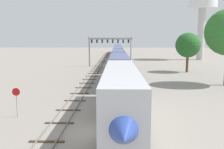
{
  "coord_description": "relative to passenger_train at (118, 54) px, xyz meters",
  "views": [
    {
      "loc": [
        1.62,
        -18.88,
        7.48
      ],
      "look_at": [
        1.0,
        12.0,
        3.0
      ],
      "focal_mm": 39.16,
      "sensor_mm": 36.0,
      "label": 1
    }
  ],
  "objects": [
    {
      "name": "ground_plane",
      "position": [
        -2.0,
        -62.03,
        -2.61
      ],
      "size": [
        400.0,
        400.0,
        0.0
      ],
      "primitive_type": "plane",
      "color": "gray"
    },
    {
      "name": "track_main",
      "position": [
        0.0,
        -2.03,
        -2.55
      ],
      "size": [
        2.6,
        200.0,
        0.16
      ],
      "color": "slate",
      "rests_on": "ground"
    },
    {
      "name": "track_near",
      "position": [
        -5.5,
        -22.03,
        -2.55
      ],
      "size": [
        2.6,
        160.0,
        0.16
      ],
      "color": "slate",
      "rests_on": "ground"
    },
    {
      "name": "passenger_train",
      "position": [
        0.0,
        0.0,
        0.0
      ],
      "size": [
        3.04,
        136.73,
        4.8
      ],
      "color": "silver",
      "rests_on": "ground"
    },
    {
      "name": "signal_gantry",
      "position": [
        -2.25,
        -13.64,
        3.5
      ],
      "size": [
        12.1,
        0.49,
        8.22
      ],
      "color": "#999BA0",
      "rests_on": "ground"
    },
    {
      "name": "water_tower",
      "position": [
        30.17,
        9.39,
        16.3
      ],
      "size": [
        10.09,
        10.09,
        23.86
      ],
      "color": "beige",
      "rests_on": "ground"
    },
    {
      "name": "stop_sign",
      "position": [
        -10.0,
        -58.31,
        -0.74
      ],
      "size": [
        0.76,
        0.08,
        2.88
      ],
      "color": "gray",
      "rests_on": "ground"
    },
    {
      "name": "trackside_tree_left",
      "position": [
        15.66,
        -25.18,
        3.51
      ],
      "size": [
        5.59,
        5.59,
        8.95
      ],
      "color": "brown",
      "rests_on": "ground"
    }
  ]
}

